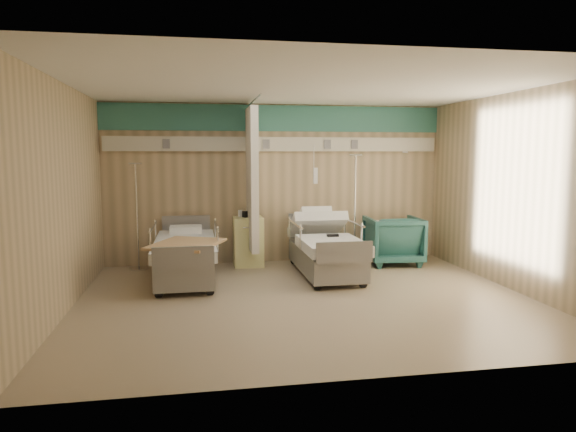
{
  "coord_description": "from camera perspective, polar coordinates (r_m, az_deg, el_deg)",
  "views": [
    {
      "loc": [
        -1.4,
        -6.54,
        1.94
      ],
      "look_at": [
        -0.13,
        0.6,
        1.05
      ],
      "focal_mm": 32.0,
      "sensor_mm": 36.0,
      "label": 1
    }
  ],
  "objects": [
    {
      "name": "toiletry_bag",
      "position": [
        8.85,
        -4.4,
        0.24
      ],
      "size": [
        0.23,
        0.19,
        0.11
      ],
      "primitive_type": "cube",
      "rotation": [
        0.0,
        0.0,
        0.36
      ],
      "color": "black",
      "rests_on": "bedside_cabinet"
    },
    {
      "name": "call_remote",
      "position": [
        8.15,
        5.0,
        -2.16
      ],
      "size": [
        0.18,
        0.09,
        0.04
      ],
      "primitive_type": "cube",
      "rotation": [
        0.0,
        0.0,
        0.03
      ],
      "color": "black",
      "rests_on": "bed_right"
    },
    {
      "name": "bedside_cabinet",
      "position": [
        8.91,
        -4.45,
        -2.83
      ],
      "size": [
        0.5,
        0.48,
        0.85
      ],
      "primitive_type": "cube",
      "color": "#E9E692",
      "rests_on": "ground"
    },
    {
      "name": "visitor_armchair",
      "position": [
        9.22,
        11.6,
        -2.63
      ],
      "size": [
        0.97,
        1.0,
        0.85
      ],
      "primitive_type": "imported",
      "rotation": [
        0.0,
        0.0,
        3.07
      ],
      "color": "#215250",
      "rests_on": "ground"
    },
    {
      "name": "room_walls",
      "position": [
        6.94,
        1.34,
        6.35
      ],
      "size": [
        6.04,
        5.04,
        2.82
      ],
      "color": "tan",
      "rests_on": "ground"
    },
    {
      "name": "waffle_blanket",
      "position": [
        9.13,
        11.99,
        0.2
      ],
      "size": [
        0.75,
        0.69,
        0.08
      ],
      "primitive_type": "cube",
      "rotation": [
        0.0,
        0.0,
        3.0
      ],
      "color": "white",
      "rests_on": "visitor_armchair"
    },
    {
      "name": "ground",
      "position": [
        6.97,
        1.97,
        -9.18
      ],
      "size": [
        6.0,
        5.0,
        0.0
      ],
      "primitive_type": "cube",
      "color": "gray",
      "rests_on": "ground"
    },
    {
      "name": "tan_blanket",
      "position": [
        7.5,
        -11.24,
        -3.07
      ],
      "size": [
        1.2,
        1.31,
        0.04
      ],
      "primitive_type": "cube",
      "rotation": [
        0.0,
        0.0,
        -0.4
      ],
      "color": "tan",
      "rests_on": "bed_left"
    },
    {
      "name": "iv_stand_left",
      "position": [
        8.97,
        -16.3,
        -3.41
      ],
      "size": [
        0.32,
        0.32,
        1.79
      ],
      "rotation": [
        0.0,
        0.0,
        -0.14
      ],
      "color": "silver",
      "rests_on": "ground"
    },
    {
      "name": "iv_stand_right",
      "position": [
        9.1,
        7.38,
        -2.86
      ],
      "size": [
        0.34,
        0.34,
        1.92
      ],
      "rotation": [
        0.0,
        0.0,
        0.08
      ],
      "color": "silver",
      "rests_on": "ground"
    },
    {
      "name": "bed_right",
      "position": [
        8.26,
        4.17,
        -4.39
      ],
      "size": [
        1.0,
        2.16,
        0.63
      ],
      "primitive_type": null,
      "color": "white",
      "rests_on": "ground"
    },
    {
      "name": "bed_left",
      "position": [
        8.01,
        -11.32,
        -4.86
      ],
      "size": [
        1.0,
        2.16,
        0.63
      ],
      "primitive_type": null,
      "color": "white",
      "rests_on": "ground"
    },
    {
      "name": "white_cup",
      "position": [
        8.89,
        -5.32,
        0.28
      ],
      "size": [
        0.09,
        0.09,
        0.12
      ],
      "primitive_type": "cylinder",
      "rotation": [
        0.0,
        0.0,
        -0.18
      ],
      "color": "white",
      "rests_on": "bedside_cabinet"
    }
  ]
}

